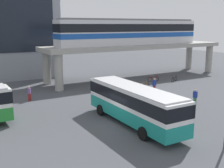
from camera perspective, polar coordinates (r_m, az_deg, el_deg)
ground_plane at (r=32.00m, az=-7.84°, el=-2.95°), size 120.00×120.00×0.00m
elevated_platform at (r=44.09m, az=5.15°, el=7.10°), size 29.97×6.31×5.21m
train at (r=43.23m, az=3.86°, el=10.60°), size 23.58×2.96×3.84m
bus_main at (r=23.16m, az=4.41°, el=-3.54°), size 2.90×11.08×3.22m
bicycle_black at (r=42.07m, az=12.55°, el=0.96°), size 1.68×0.72×1.04m
bicycle_brown at (r=37.09m, az=6.26°, el=-0.28°), size 1.71×0.65×1.04m
bicycle_red at (r=41.58m, az=8.39°, el=0.99°), size 1.76×0.44×1.04m
bicycle_silver at (r=36.22m, az=0.88°, el=-0.50°), size 1.79×0.12×1.04m
bicycle_blue at (r=35.46m, az=-3.44°, el=-0.79°), size 1.69×0.71×1.04m
bicycle_green at (r=34.78m, az=1.87°, el=-1.03°), size 1.78×0.33×1.04m
pedestrian_at_kerb at (r=31.96m, az=-16.45°, el=-1.95°), size 0.41×0.47×1.61m
pedestrian_walking_across at (r=30.07m, az=16.52°, el=-2.71°), size 0.38×0.46×1.72m
pedestrian_waiting_near_stop at (r=34.53m, az=8.59°, el=-0.39°), size 0.43×0.32×1.83m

